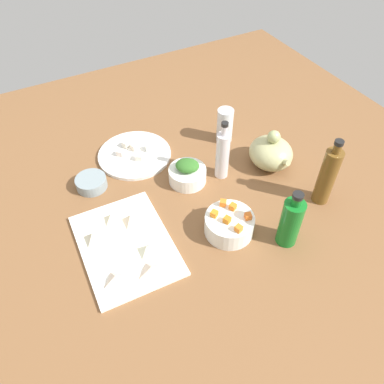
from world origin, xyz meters
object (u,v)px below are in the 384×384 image
(teapot, at_px, (271,153))
(bottle_0, at_px, (327,176))
(bowl_greens, at_px, (187,175))
(cutting_board, at_px, (126,245))
(bowl_carrots, at_px, (229,225))
(bottle_1, at_px, (291,222))
(plate_tofu, at_px, (135,155))
(bowl_small_side, at_px, (91,183))
(drinking_glass_0, at_px, (225,126))
(bottle_2, at_px, (223,154))

(teapot, xyz_separation_m, bottle_0, (0.21, 0.04, 0.05))
(bowl_greens, relative_size, bottle_0, 0.53)
(cutting_board, relative_size, bowl_greens, 2.71)
(cutting_board, bearing_deg, bottle_0, 78.65)
(bowl_carrots, distance_m, bottle_1, 0.17)
(bowl_carrots, distance_m, bottle_0, 0.33)
(plate_tofu, bearing_deg, cutting_board, -26.12)
(teapot, bearing_deg, bowl_small_side, -108.02)
(cutting_board, distance_m, plate_tofu, 0.39)
(bowl_greens, bearing_deg, bowl_small_side, -113.14)
(bottle_1, relative_size, drinking_glass_0, 1.48)
(plate_tofu, relative_size, bottle_1, 1.34)
(bowl_carrots, xyz_separation_m, bottle_0, (0.03, 0.32, 0.07))
(teapot, bearing_deg, bowl_greens, -102.53)
(bottle_2, distance_m, drinking_glass_0, 0.19)
(cutting_board, distance_m, bowl_small_side, 0.28)
(cutting_board, distance_m, bowl_greens, 0.32)
(bottle_0, bearing_deg, bottle_2, -138.57)
(bowl_carrots, xyz_separation_m, drinking_glass_0, (-0.37, 0.21, 0.03))
(cutting_board, height_order, teapot, teapot)
(teapot, xyz_separation_m, bottle_2, (-0.04, -0.17, 0.04))
(bowl_small_side, bearing_deg, bottle_2, 69.31)
(teapot, xyz_separation_m, bottle_1, (0.29, -0.15, 0.03))
(bowl_greens, bearing_deg, bottle_1, 21.06)
(cutting_board, xyz_separation_m, bowl_greens, (-0.15, 0.28, 0.02))
(teapot, height_order, bottle_1, bottle_1)
(bowl_carrots, distance_m, bowl_small_side, 0.48)
(bottle_0, bearing_deg, bowl_small_side, -122.69)
(teapot, relative_size, drinking_glass_0, 1.30)
(cutting_board, height_order, bowl_small_side, bowl_small_side)
(bottle_2, bearing_deg, drinking_glass_0, 145.59)
(bowl_greens, bearing_deg, teapot, 77.47)
(plate_tofu, height_order, bowl_greens, bowl_greens)
(cutting_board, bearing_deg, bowl_greens, 118.51)
(bottle_1, bearing_deg, bowl_small_side, -138.20)
(cutting_board, distance_m, bottle_2, 0.42)
(bottle_1, distance_m, drinking_glass_0, 0.49)
(bottle_2, xyz_separation_m, drinking_glass_0, (-0.16, 0.11, -0.03))
(bowl_small_side, height_order, bottle_2, bottle_2)
(bowl_carrots, bearing_deg, bottle_2, 153.80)
(bowl_carrots, height_order, bottle_0, bottle_0)
(bottle_1, bearing_deg, bottle_2, -176.21)
(bottle_1, bearing_deg, plate_tofu, -156.28)
(bowl_carrots, relative_size, bottle_1, 0.75)
(plate_tofu, bearing_deg, bowl_greens, 28.15)
(cutting_board, height_order, drinking_glass_0, drinking_glass_0)
(bowl_carrots, xyz_separation_m, bowl_small_side, (-0.37, -0.30, -0.01))
(bowl_greens, relative_size, drinking_glass_0, 0.95)
(bowl_greens, height_order, bottle_2, bottle_2)
(bowl_small_side, bearing_deg, drinking_glass_0, 90.42)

